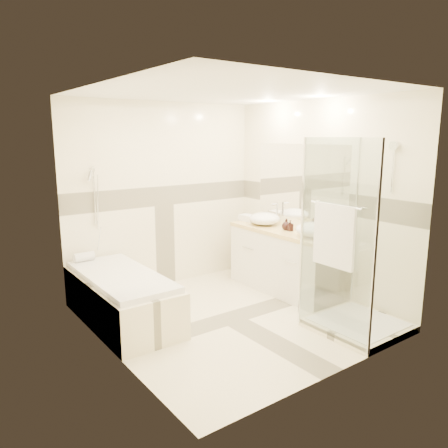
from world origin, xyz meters
TOP-DOWN VIEW (x-y plane):
  - room at (0.06, 0.01)m, footprint 2.82×3.02m
  - bathtub at (-1.02, 0.65)m, footprint 0.75×1.70m
  - vanity at (1.12, 0.30)m, footprint 0.58×1.62m
  - shower_enclosure at (0.83, -0.97)m, footprint 0.96×0.93m
  - vessel_sink_near at (1.10, 0.68)m, footprint 0.43×0.43m
  - vessel_sink_far at (1.10, -0.22)m, footprint 0.44×0.44m
  - faucet_near at (1.32, 0.68)m, footprint 0.12×0.03m
  - faucet_far at (1.32, -0.22)m, footprint 0.11×0.03m
  - amenity_bottle_a at (1.10, 0.18)m, footprint 0.07×0.07m
  - amenity_bottle_b at (1.10, 0.25)m, footprint 0.13×0.13m
  - folded_towels at (1.10, 1.02)m, footprint 0.19×0.28m
  - rolled_towel at (-1.18, 1.37)m, footprint 0.24×0.11m

SIDE VIEW (x-z plane):
  - bathtub at x=-1.02m, z-range 0.03..0.59m
  - vanity at x=1.12m, z-range 0.00..0.85m
  - shower_enclosure at x=0.83m, z-range -0.51..1.53m
  - rolled_towel at x=-1.18m, z-range 0.56..0.67m
  - folded_towels at x=1.10m, z-range 0.85..0.94m
  - amenity_bottle_a at x=1.10m, z-range 0.85..0.99m
  - amenity_bottle_b at x=1.10m, z-range 0.85..1.00m
  - vessel_sink_near at x=1.10m, z-range 0.85..1.02m
  - vessel_sink_far at x=1.10m, z-range 0.85..1.03m
  - faucet_far at x=1.32m, z-range 0.87..1.13m
  - faucet_near at x=1.32m, z-range 0.87..1.16m
  - room at x=0.06m, z-range 0.00..2.52m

